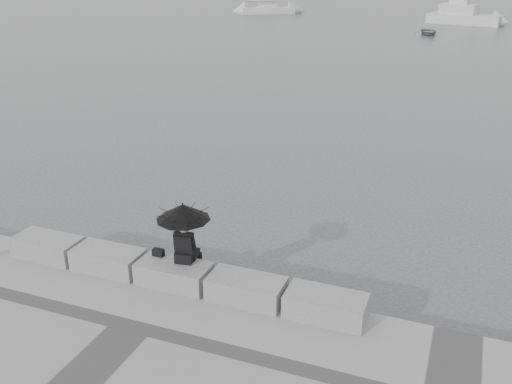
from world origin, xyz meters
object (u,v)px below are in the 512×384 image
at_px(dinghy, 428,32).
at_px(seated_person, 183,219).
at_px(sailboat_left, 268,10).
at_px(motor_cruiser, 465,16).

bearing_deg(dinghy, seated_person, -108.00).
height_order(seated_person, sailboat_left, sailboat_left).
height_order(sailboat_left, motor_cruiser, sailboat_left).
bearing_deg(sailboat_left, dinghy, -61.80).
height_order(sailboat_left, dinghy, sailboat_left).
relative_size(sailboat_left, dinghy, 3.89).
relative_size(seated_person, dinghy, 0.42).
xyz_separation_m(sailboat_left, dinghy, (22.94, -16.01, -0.25)).
distance_m(sailboat_left, motor_cruiser, 26.14).
height_order(seated_person, motor_cruiser, motor_cruiser).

